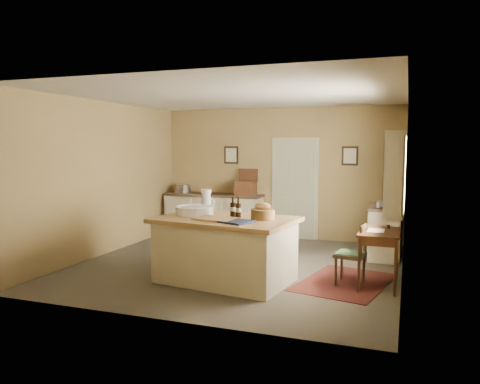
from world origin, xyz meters
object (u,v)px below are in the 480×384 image
object	(u,v)px
desk_chair	(350,255)
shelving_unit	(396,197)
work_island	(225,248)
right_cabinet	(385,231)
writing_desk	(379,238)
sideboard	(214,213)

from	to	relation	value
desk_chair	shelving_unit	world-z (taller)	shelving_unit
work_island	desk_chair	world-z (taller)	work_island
desk_chair	right_cabinet	size ratio (longest dim) A/B	0.84
work_island	desk_chair	bearing A→B (deg)	21.86
work_island	desk_chair	size ratio (longest dim) A/B	2.48
work_island	shelving_unit	bearing A→B (deg)	58.64
writing_desk	work_island	bearing A→B (deg)	-166.47
writing_desk	shelving_unit	size ratio (longest dim) A/B	0.43
desk_chair	shelving_unit	bearing A→B (deg)	84.15
sideboard	right_cabinet	bearing A→B (deg)	-13.59
shelving_unit	desk_chair	bearing A→B (deg)	-102.95
sideboard	desk_chair	bearing A→B (deg)	-39.96
work_island	shelving_unit	size ratio (longest dim) A/B	1.01
work_island	shelving_unit	distance (m)	3.57
work_island	right_cabinet	size ratio (longest dim) A/B	2.07
right_cabinet	shelving_unit	size ratio (longest dim) A/B	0.49
work_island	desk_chair	distance (m)	1.74
work_island	right_cabinet	xyz separation A→B (m)	(2.07, 2.22, -0.02)
sideboard	writing_desk	xyz separation A→B (m)	(3.54, -2.58, 0.19)
writing_desk	right_cabinet	xyz separation A→B (m)	(-0.00, 1.72, -0.21)
shelving_unit	work_island	bearing A→B (deg)	-129.04
sideboard	shelving_unit	xyz separation A→B (m)	(3.69, -0.34, 0.53)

